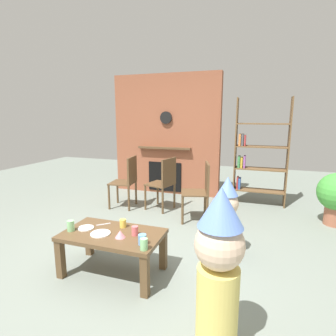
% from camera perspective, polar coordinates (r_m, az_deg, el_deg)
% --- Properties ---
extents(ground_plane, '(12.00, 12.00, 0.00)m').
position_cam_1_polar(ground_plane, '(3.27, -5.00, -18.07)').
color(ground_plane, gray).
extents(brick_fireplace_feature, '(2.20, 0.28, 2.40)m').
position_cam_1_polar(brick_fireplace_feature, '(5.52, -0.37, 6.93)').
color(brick_fireplace_feature, '#935138').
rests_on(brick_fireplace_feature, ground_plane).
extents(bookshelf, '(0.90, 0.28, 1.90)m').
position_cam_1_polar(bookshelf, '(5.05, 18.30, 2.48)').
color(bookshelf, brown).
rests_on(bookshelf, ground_plane).
extents(coffee_table, '(1.00, 0.57, 0.43)m').
position_cam_1_polar(coffee_table, '(2.85, -11.66, -14.70)').
color(coffee_table, brown).
rests_on(coffee_table, ground_plane).
extents(paper_cup_near_left, '(0.08, 0.08, 0.09)m').
position_cam_1_polar(paper_cup_near_left, '(2.53, -5.48, -14.87)').
color(paper_cup_near_left, '#669EE0').
rests_on(paper_cup_near_left, coffee_table).
extents(paper_cup_near_right, '(0.06, 0.06, 0.09)m').
position_cam_1_polar(paper_cup_near_right, '(2.72, -7.03, -13.08)').
color(paper_cup_near_right, '#E5666B').
rests_on(paper_cup_near_right, coffee_table).
extents(paper_cup_center, '(0.07, 0.07, 0.09)m').
position_cam_1_polar(paper_cup_center, '(2.92, -9.54, -11.49)').
color(paper_cup_center, '#F2CC4C').
rests_on(paper_cup_center, coffee_table).
extents(paper_cup_far_left, '(0.07, 0.07, 0.11)m').
position_cam_1_polar(paper_cup_far_left, '(2.96, -19.95, -11.45)').
color(paper_cup_far_left, '#8CD18C').
rests_on(paper_cup_far_left, coffee_table).
extents(paper_cup_far_right, '(0.07, 0.07, 0.10)m').
position_cam_1_polar(paper_cup_far_right, '(2.44, -5.14, -15.79)').
color(paper_cup_far_right, '#8CD18C').
rests_on(paper_cup_far_right, coffee_table).
extents(paper_plate_front, '(0.20, 0.20, 0.01)m').
position_cam_1_polar(paper_plate_front, '(2.82, -14.14, -13.33)').
color(paper_plate_front, white).
rests_on(paper_plate_front, coffee_table).
extents(paper_plate_rear, '(0.16, 0.16, 0.01)m').
position_cam_1_polar(paper_plate_rear, '(2.98, -17.03, -12.08)').
color(paper_plate_rear, white).
rests_on(paper_plate_rear, coffee_table).
extents(birthday_cake_slice, '(0.10, 0.10, 0.07)m').
position_cam_1_polar(birthday_cake_slice, '(2.69, -10.11, -13.61)').
color(birthday_cake_slice, pink).
rests_on(birthday_cake_slice, coffee_table).
extents(table_fork, '(0.12, 0.11, 0.01)m').
position_cam_1_polar(table_fork, '(3.04, -13.55, -11.54)').
color(table_fork, silver).
rests_on(table_fork, coffee_table).
extents(child_with_cone_hat, '(0.32, 0.32, 1.17)m').
position_cam_1_polar(child_with_cone_hat, '(1.88, 10.67, -20.33)').
color(child_with_cone_hat, '#E0CC66').
rests_on(child_with_cone_hat, ground_plane).
extents(child_in_pink, '(0.26, 0.26, 0.93)m').
position_cam_1_polar(child_in_pink, '(3.13, 12.31, -9.73)').
color(child_in_pink, '#4C7FC6').
rests_on(child_in_pink, ground_plane).
extents(dining_chair_left, '(0.44, 0.44, 0.90)m').
position_cam_1_polar(dining_chair_left, '(4.71, -8.63, -2.30)').
color(dining_chair_left, brown).
rests_on(dining_chair_left, ground_plane).
extents(dining_chair_middle, '(0.49, 0.49, 0.90)m').
position_cam_1_polar(dining_chair_middle, '(4.53, -0.77, -2.72)').
color(dining_chair_middle, brown).
rests_on(dining_chair_middle, ground_plane).
extents(dining_chair_right, '(0.49, 0.49, 0.90)m').
position_cam_1_polar(dining_chair_right, '(4.10, 6.95, -4.27)').
color(dining_chair_right, brown).
rests_on(dining_chair_right, ground_plane).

